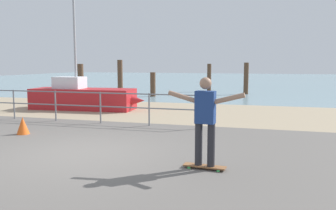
{
  "coord_description": "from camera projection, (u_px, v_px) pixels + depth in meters",
  "views": [
    {
      "loc": [
        3.92,
        -6.73,
        1.99
      ],
      "look_at": [
        1.41,
        2.0,
        0.9
      ],
      "focal_mm": 37.51,
      "sensor_mm": 36.0,
      "label": 1
    }
  ],
  "objects": [
    {
      "name": "beach_strip",
      "position": [
        169.0,
        112.0,
        14.41
      ],
      "size": [
        24.0,
        6.0,
        0.04
      ],
      "primitive_type": "cube",
      "color": "tan",
      "rests_on": "ground"
    },
    {
      "name": "groyne_post_4",
      "position": [
        246.0,
        79.0,
        22.18
      ],
      "size": [
        0.3,
        0.3,
        2.01
      ],
      "primitive_type": "cylinder",
      "color": "#513826",
      "rests_on": "ground"
    },
    {
      "name": "skateboard",
      "position": [
        205.0,
        166.0,
        6.56
      ],
      "size": [
        0.81,
        0.27,
        0.08
      ],
      "color": "brown",
      "rests_on": "ground"
    },
    {
      "name": "sea_surface",
      "position": [
        234.0,
        80.0,
        41.13
      ],
      "size": [
        72.0,
        50.0,
        0.04
      ],
      "primitive_type": "cube",
      "color": "#75939E",
      "rests_on": "ground"
    },
    {
      "name": "ground_plane",
      "position": [
        55.0,
        167.0,
        6.78
      ],
      "size": [
        24.0,
        10.0,
        0.04
      ],
      "primitive_type": "cube",
      "color": "#605B56",
      "rests_on": "ground"
    },
    {
      "name": "traffic_cone",
      "position": [
        23.0,
        126.0,
        9.75
      ],
      "size": [
        0.36,
        0.36,
        0.5
      ],
      "primitive_type": "cone",
      "color": "#E55919",
      "rests_on": "ground"
    },
    {
      "name": "groyne_post_1",
      "position": [
        120.0,
        77.0,
        22.42
      ],
      "size": [
        0.33,
        0.33,
        2.18
      ],
      "primitive_type": "cylinder",
      "color": "#513826",
      "rests_on": "ground"
    },
    {
      "name": "railing_fence",
      "position": [
        55.0,
        101.0,
        11.92
      ],
      "size": [
        10.17,
        0.05,
        1.05
      ],
      "color": "slate",
      "rests_on": "ground"
    },
    {
      "name": "skateboarder",
      "position": [
        205.0,
        116.0,
        6.45
      ],
      "size": [
        1.45,
        0.23,
        1.65
      ],
      "color": "#26262B",
      "rests_on": "skateboard"
    },
    {
      "name": "sailboat",
      "position": [
        86.0,
        98.0,
        14.98
      ],
      "size": [
        5.01,
        1.68,
        4.8
      ],
      "color": "#B21E23",
      "rests_on": "ground"
    },
    {
      "name": "groyne_post_2",
      "position": [
        153.0,
        85.0,
        20.66
      ],
      "size": [
        0.31,
        0.31,
        1.44
      ],
      "primitive_type": "cylinder",
      "color": "#513826",
      "rests_on": "ground"
    },
    {
      "name": "groyne_post_0",
      "position": [
        81.0,
        79.0,
        22.74
      ],
      "size": [
        0.38,
        0.38,
        1.93
      ],
      "primitive_type": "cylinder",
      "color": "#513826",
      "rests_on": "ground"
    },
    {
      "name": "groyne_post_3",
      "position": [
        209.0,
        78.0,
        24.25
      ],
      "size": [
        0.28,
        0.28,
        1.93
      ],
      "primitive_type": "cylinder",
      "color": "#513826",
      "rests_on": "ground"
    }
  ]
}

